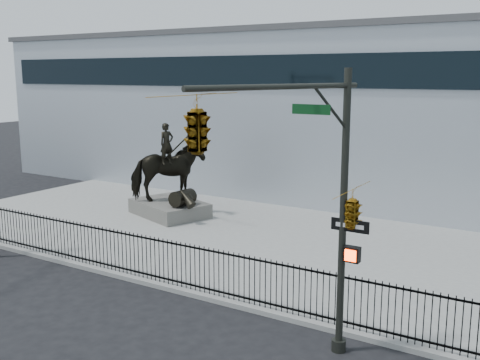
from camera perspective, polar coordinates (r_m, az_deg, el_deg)
The scene contains 7 objects.
ground at distance 18.30m, azimuth -11.52°, elevation -11.51°, with size 120.00×120.00×0.00m, color black.
plaza at distance 23.54m, azimuth 0.24°, elevation -6.03°, with size 30.00×12.00×0.15m, color gray.
building at distance 34.39m, azimuth 11.70°, elevation 6.57°, with size 44.00×14.00×9.00m, color #B7BEC7.
picket_fence at distance 18.85m, azimuth -9.01°, elevation -7.83°, with size 22.10×0.10×1.50m.
statue_plinth at distance 27.26m, azimuth -7.18°, elevation -2.87°, with size 3.64×2.50×0.68m, color #615E58.
equestrian_statue at distance 26.85m, azimuth -7.19°, elevation 0.78°, with size 4.42×3.53×3.95m.
traffic_signal_right at distance 11.69m, azimuth 4.26°, elevation 0.81°, with size 2.17×6.86×7.00m.
Camera 1 is at (11.76, -12.23, 6.85)m, focal length 42.00 mm.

